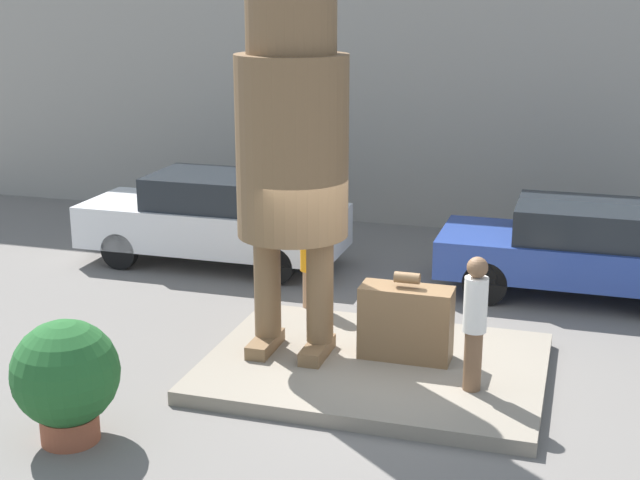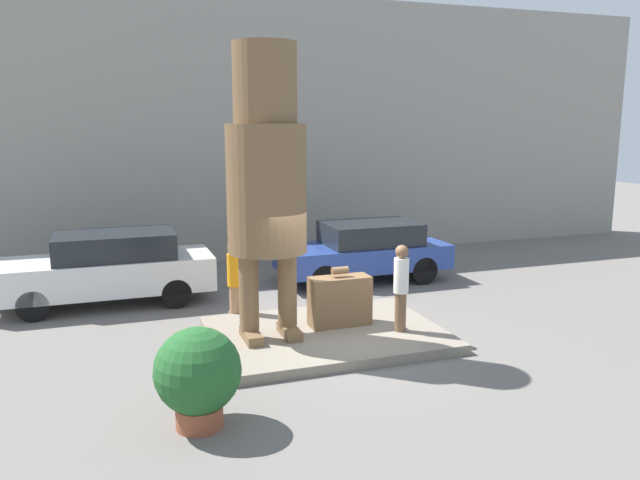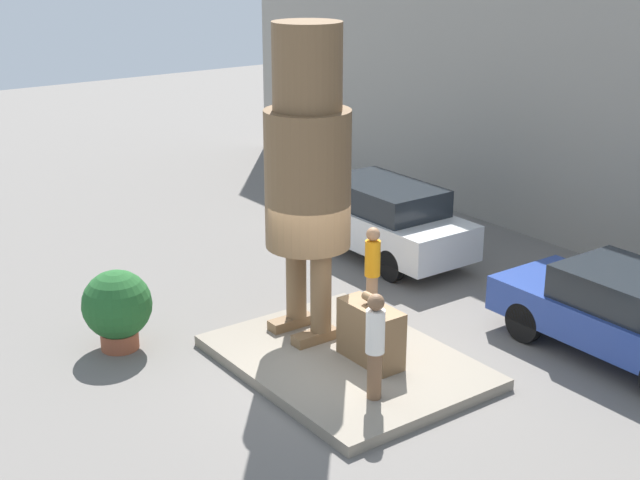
{
  "view_description": "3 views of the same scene",
  "coord_description": "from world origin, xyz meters",
  "views": [
    {
      "loc": [
        2.4,
        -10.33,
        4.81
      ],
      "look_at": [
        -0.72,
        -0.04,
        1.75
      ],
      "focal_mm": 50.0,
      "sensor_mm": 36.0,
      "label": 1
    },
    {
      "loc": [
        -3.84,
        -10.6,
        4.05
      ],
      "look_at": [
        -0.04,
        0.26,
        1.88
      ],
      "focal_mm": 35.0,
      "sensor_mm": 36.0,
      "label": 2
    },
    {
      "loc": [
        10.24,
        -7.98,
        6.69
      ],
      "look_at": [
        -0.44,
        -0.2,
        2.09
      ],
      "focal_mm": 50.0,
      "sensor_mm": 36.0,
      "label": 3
    }
  ],
  "objects": [
    {
      "name": "ground_plane",
      "position": [
        0.0,
        0.0,
        0.0
      ],
      "size": [
        60.0,
        60.0,
        0.0
      ],
      "primitive_type": "plane",
      "color": "slate"
    },
    {
      "name": "pedestal",
      "position": [
        0.0,
        0.0,
        0.09
      ],
      "size": [
        4.29,
        3.22,
        0.18
      ],
      "color": "gray",
      "rests_on": "ground_plane"
    },
    {
      "name": "statue_figure",
      "position": [
        -1.11,
        0.04,
        3.23
      ],
      "size": [
        1.41,
        1.41,
        5.21
      ],
      "color": "brown",
      "rests_on": "pedestal"
    },
    {
      "name": "giant_suitcase",
      "position": [
        0.35,
        0.22,
        0.67
      ],
      "size": [
        1.18,
        0.47,
        1.16
      ],
      "color": "brown",
      "rests_on": "pedestal"
    },
    {
      "name": "tourist",
      "position": [
        1.3,
        -0.49,
        1.09
      ],
      "size": [
        0.28,
        0.28,
        1.65
      ],
      "color": "brown",
      "rests_on": "pedestal"
    },
    {
      "name": "parked_car_white",
      "position": [
        -3.83,
        3.82,
        0.86
      ],
      "size": [
        4.69,
        1.77,
        1.64
      ],
      "rotation": [
        0.0,
        0.0,
        3.14
      ],
      "color": "silver",
      "rests_on": "ground_plane"
    },
    {
      "name": "parked_car_blue",
      "position": [
        2.45,
        3.87,
        0.82
      ],
      "size": [
        4.34,
        1.82,
        1.52
      ],
      "rotation": [
        0.0,
        0.0,
        3.14
      ],
      "color": "#284293",
      "rests_on": "ground_plane"
    },
    {
      "name": "planter_pot",
      "position": [
        -2.79,
        -2.68,
        0.76
      ],
      "size": [
        1.17,
        1.17,
        1.39
      ],
      "color": "brown",
      "rests_on": "ground_plane"
    },
    {
      "name": "worker_hivis",
      "position": [
        -1.4,
        1.68,
        0.92
      ],
      "size": [
        0.28,
        0.28,
        1.68
      ],
      "color": "#A87A56",
      "rests_on": "ground_plane"
    }
  ]
}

